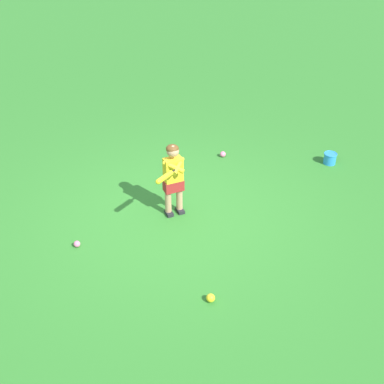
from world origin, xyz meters
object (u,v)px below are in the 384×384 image
object	(u,v)px
child_batter	(173,174)
play_ball_center_lawn	(223,154)
play_ball_behind_batter	(211,298)
toy_bucket	(330,158)
play_ball_midfield	(77,244)

from	to	relation	value
child_batter	play_ball_center_lawn	xyz separation A→B (m)	(-1.83, -0.21, -0.60)
child_batter	play_ball_center_lawn	world-z (taller)	child_batter
play_ball_behind_batter	child_batter	bearing A→B (deg)	-133.42
child_batter	toy_bucket	distance (m)	2.97
toy_bucket	child_batter	bearing A→B (deg)	-28.74
play_ball_midfield	play_ball_center_lawn	size ratio (longest dim) A/B	0.87
play_ball_behind_batter	toy_bucket	bearing A→B (deg)	178.59
play_ball_center_lawn	toy_bucket	bearing A→B (deg)	114.13
child_batter	play_ball_behind_batter	distance (m)	1.90
child_batter	play_ball_behind_batter	size ratio (longest dim) A/B	10.58
play_ball_behind_batter	play_ball_midfield	world-z (taller)	play_ball_behind_batter
play_ball_center_lawn	toy_bucket	distance (m)	1.77
child_batter	toy_bucket	size ratio (longest dim) A/B	5.00
toy_bucket	play_ball_behind_batter	bearing A→B (deg)	-1.41
child_batter	play_ball_midfield	distance (m)	1.57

